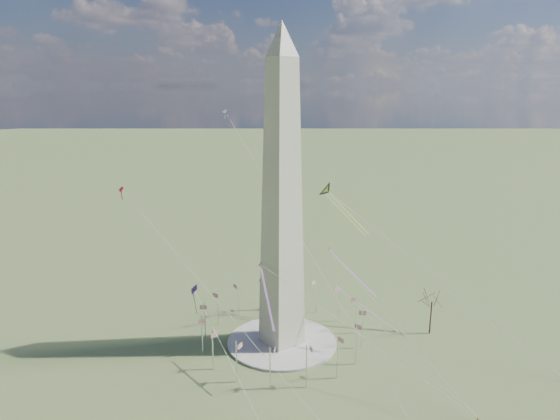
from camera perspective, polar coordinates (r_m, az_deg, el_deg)
ground at (r=170.85m, az=0.20°, el=-14.93°), size 2000.00×2000.00×0.00m
plaza at (r=170.66m, az=0.20°, el=-14.82°), size 36.00×36.00×0.80m
washington_monument at (r=153.53m, az=0.22°, el=0.94°), size 15.56×15.56×100.00m
flagpole_ring at (r=167.46m, az=0.21°, el=-12.75°), size 54.40×54.40×13.00m
tree_near at (r=178.78m, az=16.98°, el=-9.77°), size 9.98×9.98×17.47m
person_centre at (r=145.19m, az=21.61°, el=-21.44°), size 0.92×0.54×1.47m
kite_delta_black at (r=179.38m, az=5.55°, el=1.98°), size 8.41×20.27×16.54m
kite_diamond_purple at (r=150.45m, az=-9.77°, el=-9.26°), size 2.45×3.38×9.88m
kite_streamer_left at (r=161.67m, az=7.52°, el=-6.41°), size 5.07×18.22×12.65m
kite_streamer_mid at (r=144.34m, az=-1.71°, el=-8.87°), size 9.07×17.84×13.13m
kite_streamer_right at (r=179.52m, az=8.77°, el=-10.27°), size 14.02×19.59×15.68m
kite_small_red at (r=159.22m, az=-17.67°, el=2.13°), size 1.20×1.96×4.48m
kite_small_white at (r=183.63m, az=-6.33°, el=11.04°), size 0.99×1.67×3.98m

